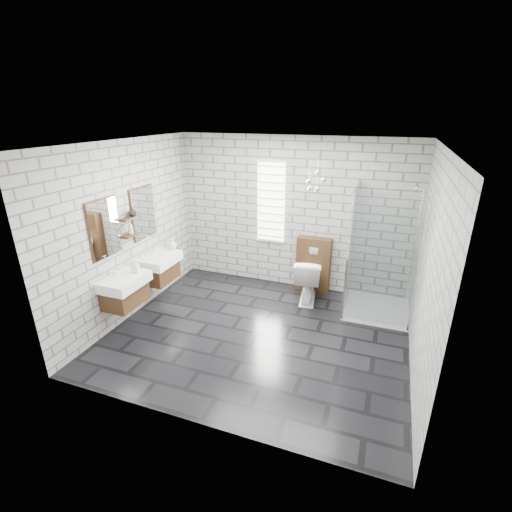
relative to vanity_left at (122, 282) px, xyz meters
The scene contains 20 objects.
floor 2.12m from the vanity_left, 15.00° to the left, with size 4.20×3.60×0.02m, color black.
ceiling 2.78m from the vanity_left, 15.00° to the left, with size 4.20×3.60×0.02m, color white.
wall_back 3.06m from the vanity_left, 50.59° to the left, with size 4.20×0.02×2.70m, color #A6A6A0.
wall_front 2.38m from the vanity_left, 34.26° to the right, with size 4.20×0.02×2.70m, color #A6A6A0.
wall_left 0.81m from the vanity_left, 111.64° to the left, with size 0.02×3.60×2.70m, color #A6A6A0.
wall_right 4.09m from the vanity_left, ahead, with size 0.02×3.60×2.70m, color #A6A6A0.
vanity_left is the anchor object (origin of this frame).
vanity_right 0.89m from the vanity_left, 90.00° to the left, with size 0.47×0.70×1.57m.
shelf_lower 0.74m from the vanity_left, 104.91° to the left, with size 0.14×0.30×0.03m, color #442A14.
shelf_upper 0.95m from the vanity_left, 104.91° to the left, with size 0.14×0.30×0.03m, color #442A14.
window 2.86m from the vanity_left, 56.69° to the left, with size 0.56×0.05×1.48m.
cistern_panel 3.24m from the vanity_left, 43.26° to the left, with size 0.60×0.20×1.00m, color #442A14.
flush_plate 3.16m from the vanity_left, 41.88° to the left, with size 0.18×0.01×0.12m, color silver.
shower_enclosure 3.81m from the vanity_left, 26.43° to the left, with size 1.00×1.00×2.03m.
pendant_cluster 3.29m from the vanity_left, 38.65° to the left, with size 0.29×0.21×0.81m.
toilet 2.99m from the vanity_left, 37.54° to the left, with size 0.43×0.76×0.78m, color white.
soap_bottle_a 0.29m from the vanity_left, 60.91° to the left, with size 0.09×0.09×0.19m, color #B2B2B2.
soap_bottle_b 1.24m from the vanity_left, 86.13° to the left, with size 0.15×0.15×0.19m, color #B2B2B2.
soap_bottle_c 0.83m from the vanity_left, 103.83° to the left, with size 0.08×0.08×0.20m, color #B2B2B2.
vase 1.06m from the vanity_left, 101.55° to the left, with size 0.12×0.12×0.13m, color #B2B2B2.
Camera 1 is at (1.58, -4.40, 3.09)m, focal length 26.00 mm.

